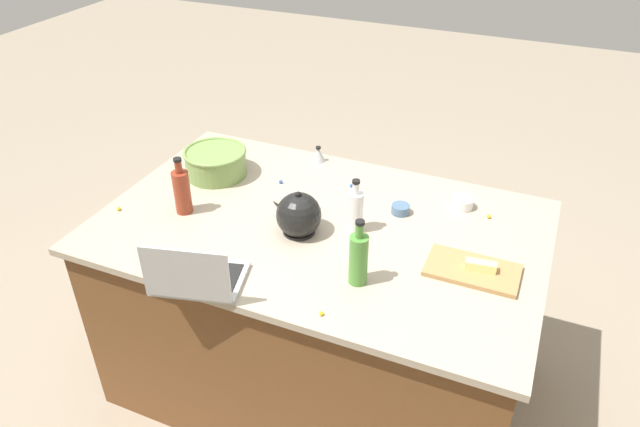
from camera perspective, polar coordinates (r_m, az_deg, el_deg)
ground_plane at (r=2.99m, az=-0.00°, el=-15.37°), size 12.00×12.00×0.00m
island_counter at (r=2.67m, az=-0.00°, el=-8.97°), size 1.78×1.13×0.90m
laptop at (r=2.09m, az=-11.92°, el=-6.01°), size 0.35×0.30×0.22m
mixing_bowl_large at (r=2.75m, az=-10.05°, el=4.94°), size 0.29×0.29×0.13m
bottle_vinegar at (r=2.31m, az=3.41°, el=0.29°), size 0.06×0.06×0.23m
bottle_soy at (r=2.48m, az=-13.20°, el=2.16°), size 0.07×0.07×0.25m
bottle_olive at (r=2.04m, az=3.74°, el=-4.31°), size 0.07×0.07×0.26m
kettle at (r=2.30m, az=-2.10°, el=-0.17°), size 0.21×0.18×0.20m
cutting_board at (r=2.21m, az=14.51°, el=-5.31°), size 0.33×0.19×0.02m
butter_stick_left at (r=2.19m, az=15.26°, el=-4.91°), size 0.11×0.05×0.04m
ramekin_small at (r=2.47m, az=7.79°, el=0.43°), size 0.08×0.08×0.04m
ramekin_medium at (r=2.56m, az=13.61°, el=1.01°), size 0.09×0.09×0.05m
kitchen_timer at (r=2.84m, az=-0.16°, el=5.73°), size 0.07×0.07×0.08m
candy_0 at (r=2.64m, az=3.03°, el=2.71°), size 0.01×0.01×0.01m
candy_1 at (r=2.10m, az=-7.82°, el=-6.81°), size 0.02×0.02×0.02m
candy_2 at (r=1.97m, az=0.15°, el=-9.64°), size 0.02×0.02×0.02m
candy_3 at (r=2.61m, az=-18.88°, el=0.43°), size 0.02×0.02×0.02m
candy_4 at (r=2.82m, az=-8.27°, el=4.56°), size 0.02×0.02×0.02m
candy_5 at (r=2.67m, az=-3.83°, el=3.09°), size 0.02×0.02×0.02m
candy_6 at (r=2.52m, az=16.00°, el=-0.27°), size 0.02×0.02×0.02m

